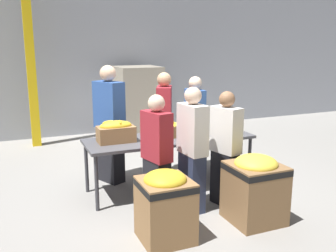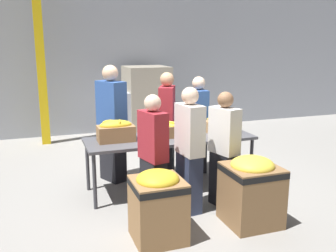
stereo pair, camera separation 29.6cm
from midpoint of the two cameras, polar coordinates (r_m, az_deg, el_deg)
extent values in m
plane|color=gray|center=(5.60, 1.87, -9.47)|extent=(30.00, 30.00, 0.00)
cube|color=#9399A3|center=(8.97, -7.34, 11.81)|extent=(16.00, 0.08, 4.00)
cube|color=#4C4C51|center=(5.36, 1.93, -1.94)|extent=(2.41, 0.80, 0.04)
cylinder|color=#38383D|center=(4.87, -9.40, -8.40)|extent=(0.05, 0.05, 0.74)
cylinder|color=#38383D|center=(5.69, 14.02, -5.52)|extent=(0.05, 0.05, 0.74)
cylinder|color=#38383D|center=(5.50, -10.65, -5.99)|extent=(0.05, 0.05, 0.74)
cylinder|color=#38383D|center=(6.24, 10.63, -3.76)|extent=(0.05, 0.05, 0.74)
cube|color=olive|center=(5.15, -6.31, -1.14)|extent=(0.50, 0.29, 0.22)
ellipsoid|color=gold|center=(5.12, -6.35, 0.14)|extent=(0.44, 0.23, 0.14)
ellipsoid|color=gold|center=(5.16, -5.92, 0.56)|extent=(0.05, 0.18, 0.04)
ellipsoid|color=gold|center=(5.10, -6.43, 0.66)|extent=(0.22, 0.10, 0.06)
ellipsoid|color=gold|center=(5.13, -7.46, 0.69)|extent=(0.19, 0.12, 0.06)
ellipsoid|color=gold|center=(5.10, -5.72, 0.70)|extent=(0.08, 0.18, 0.05)
cube|color=olive|center=(5.37, 2.10, -0.76)|extent=(0.40, 0.26, 0.17)
ellipsoid|color=yellow|center=(5.36, 2.11, 0.16)|extent=(0.33, 0.22, 0.06)
ellipsoid|color=yellow|center=(5.34, 1.92, 0.58)|extent=(0.14, 0.16, 0.05)
ellipsoid|color=yellow|center=(5.37, 1.25, 0.34)|extent=(0.19, 0.07, 0.05)
ellipsoid|color=yellow|center=(5.40, 1.67, 0.46)|extent=(0.19, 0.04, 0.04)
ellipsoid|color=yellow|center=(5.44, 2.52, 0.47)|extent=(0.10, 0.16, 0.04)
cube|color=#A37A4C|center=(5.75, 9.59, -0.03)|extent=(0.49, 0.27, 0.17)
ellipsoid|color=yellow|center=(5.73, 9.62, 0.88)|extent=(0.41, 0.23, 0.10)
ellipsoid|color=yellow|center=(5.69, 8.23, 1.12)|extent=(0.20, 0.06, 0.05)
ellipsoid|color=yellow|center=(5.67, 9.09, 1.00)|extent=(0.12, 0.15, 0.04)
ellipsoid|color=yellow|center=(5.83, 10.10, 1.23)|extent=(0.20, 0.14, 0.04)
ellipsoid|color=yellow|center=(5.75, 9.64, 1.11)|extent=(0.07, 0.16, 0.05)
cube|color=black|center=(6.07, 1.25, -3.77)|extent=(0.35, 0.43, 0.78)
cube|color=maroon|center=(5.91, 1.29, 2.91)|extent=(0.39, 0.50, 0.65)
sphere|color=tan|center=(5.85, 1.31, 7.11)|extent=(0.22, 0.22, 0.22)
cube|color=#2D3856|center=(4.79, 5.01, -8.58)|extent=(0.23, 0.38, 0.75)
cube|color=silver|center=(4.59, 5.17, -0.56)|extent=(0.25, 0.44, 0.62)
sphere|color=beige|center=(4.51, 5.27, 4.60)|extent=(0.21, 0.21, 0.21)
cube|color=black|center=(5.00, 10.06, -8.01)|extent=(0.27, 0.38, 0.71)
cube|color=silver|center=(4.81, 10.35, -0.71)|extent=(0.30, 0.44, 0.59)
sphere|color=#896042|center=(4.74, 10.54, 3.96)|extent=(0.20, 0.20, 0.20)
cube|color=black|center=(4.66, -0.40, -9.35)|extent=(0.26, 0.38, 0.72)
cube|color=maroon|center=(4.46, -0.41, -1.53)|extent=(0.29, 0.44, 0.59)
sphere|color=beige|center=(4.38, -0.42, 3.52)|extent=(0.20, 0.20, 0.20)
cube|color=black|center=(5.84, -6.97, -4.23)|extent=(0.37, 0.46, 0.85)
cube|color=#2D5199|center=(5.66, -7.18, 3.27)|extent=(0.42, 0.53, 0.70)
sphere|color=#DBAD89|center=(5.61, -7.31, 8.00)|extent=(0.24, 0.24, 0.24)
cube|color=black|center=(6.26, 5.89, -3.51)|extent=(0.22, 0.37, 0.75)
cube|color=#2D5199|center=(6.11, 6.03, 2.65)|extent=(0.24, 0.43, 0.62)
sphere|color=beige|center=(6.05, 6.12, 6.51)|extent=(0.21, 0.21, 0.21)
cube|color=olive|center=(4.12, 0.57, -12.71)|extent=(0.54, 0.54, 0.68)
cube|color=black|center=(4.00, 0.57, -9.01)|extent=(0.54, 0.54, 0.07)
ellipsoid|color=gold|center=(3.98, 0.58, -8.14)|extent=(0.46, 0.46, 0.19)
cube|color=olive|center=(4.60, 14.37, -10.15)|extent=(0.60, 0.60, 0.71)
cube|color=black|center=(4.49, 14.58, -6.62)|extent=(0.60, 0.60, 0.07)
ellipsoid|color=yellow|center=(4.47, 14.62, -5.83)|extent=(0.51, 0.51, 0.21)
cube|color=yellow|center=(8.11, -17.97, 11.25)|extent=(0.18, 0.18, 4.00)
cube|color=olive|center=(8.56, -2.23, -1.22)|extent=(1.01, 1.01, 0.13)
cube|color=#A39984|center=(8.40, -2.27, 4.08)|extent=(0.93, 0.93, 1.47)
cube|color=olive|center=(8.59, -2.71, -1.17)|extent=(1.05, 1.05, 0.13)
cube|color=#B2B7C1|center=(8.48, -2.74, 2.34)|extent=(0.97, 0.97, 0.94)
camera|label=1|loc=(0.15, -88.37, 0.36)|focal=40.00mm
camera|label=2|loc=(0.15, 91.63, -0.36)|focal=40.00mm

